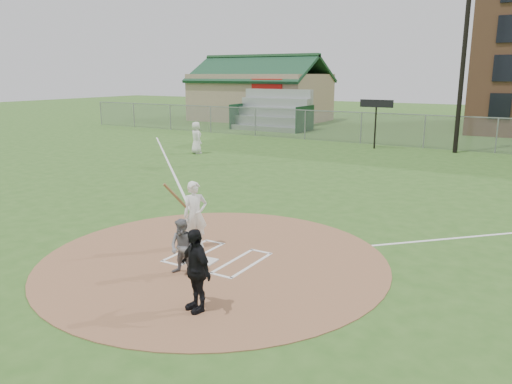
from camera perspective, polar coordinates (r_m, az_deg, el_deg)
The scene contains 14 objects.
ground at distance 12.30m, azimuth -4.82°, elevation -7.76°, with size 140.00×140.00×0.00m, color #315B1F.
dirt_circle at distance 12.30m, azimuth -4.82°, elevation -7.72°, with size 8.40×8.40×0.02m, color #986847.
home_plate at distance 12.16m, azimuth -5.74°, elevation -7.86°, with size 0.47×0.47×0.03m, color silver.
foul_line_third at distance 24.53m, azimuth -9.73°, elevation 2.79°, with size 0.10×24.00×0.01m, color white.
catcher at distance 11.26m, azimuth -8.36°, elevation -6.28°, with size 0.63×0.49×1.29m, color slate.
umpire at distance 9.56m, azimuth -6.92°, elevation -8.83°, with size 0.95×0.40×1.62m, color black.
ondeck_player at distance 28.58m, azimuth -6.85°, elevation 6.18°, with size 0.88×0.57×1.79m, color white.
batters_boxes at distance 12.41m, azimuth -4.42°, elevation -7.44°, with size 2.08×1.88×0.01m.
batter_at_plate at distance 12.90m, azimuth -6.99°, elevation -2.60°, with size 0.85×1.05×1.78m.
outfield_fence at distance 32.19m, azimuth 18.69°, elevation 6.59°, with size 56.08×0.08×2.03m.
bleachers at distance 40.71m, azimuth 1.77°, elevation 9.37°, with size 6.08×3.20×3.20m.
clubhouse at distance 49.03m, azimuth 0.51°, elevation 10.99°, with size 12.20×8.71×6.23m.
light_pole at distance 30.74m, azimuth 22.86°, elevation 16.44°, with size 1.20×0.30×12.22m.
scoreboard_sign at distance 30.97m, azimuth 13.58°, elevation 9.23°, with size 2.00×0.10×2.93m.
Camera 1 is at (6.74, -9.29, 4.42)m, focal length 35.00 mm.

